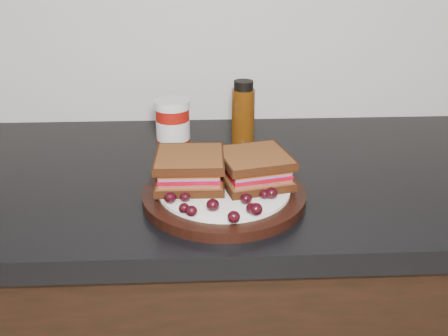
# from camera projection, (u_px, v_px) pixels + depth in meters

# --- Properties ---
(countertop) EXTENTS (3.98, 0.60, 0.04)m
(countertop) POSITION_uv_depth(u_px,v_px,m) (81.00, 181.00, 0.97)
(countertop) COLOR black
(countertop) RESTS_ON base_cabinets
(plate) EXTENTS (0.28, 0.28, 0.02)m
(plate) POSITION_uv_depth(u_px,v_px,m) (224.00, 195.00, 0.86)
(plate) COLOR black
(plate) RESTS_ON countertop
(sandwich_left) EXTENTS (0.12, 0.12, 0.05)m
(sandwich_left) POSITION_uv_depth(u_px,v_px,m) (190.00, 169.00, 0.85)
(sandwich_left) COLOR brown
(sandwich_left) RESTS_ON plate
(sandwich_right) EXTENTS (0.14, 0.14, 0.05)m
(sandwich_right) POSITION_uv_depth(u_px,v_px,m) (254.00, 168.00, 0.86)
(sandwich_right) COLOR brown
(sandwich_right) RESTS_ON plate
(grape_0) EXTENTS (0.02, 0.02, 0.02)m
(grape_0) POSITION_uv_depth(u_px,v_px,m) (170.00, 197.00, 0.80)
(grape_0) COLOR black
(grape_0) RESTS_ON plate
(grape_1) EXTENTS (0.02, 0.02, 0.02)m
(grape_1) POSITION_uv_depth(u_px,v_px,m) (185.00, 197.00, 0.80)
(grape_1) COLOR black
(grape_1) RESTS_ON plate
(grape_2) EXTENTS (0.02, 0.02, 0.02)m
(grape_2) POSITION_uv_depth(u_px,v_px,m) (184.00, 208.00, 0.77)
(grape_2) COLOR black
(grape_2) RESTS_ON plate
(grape_3) EXTENTS (0.02, 0.02, 0.02)m
(grape_3) POSITION_uv_depth(u_px,v_px,m) (192.00, 211.00, 0.76)
(grape_3) COLOR black
(grape_3) RESTS_ON plate
(grape_4) EXTENTS (0.02, 0.02, 0.02)m
(grape_4) POSITION_uv_depth(u_px,v_px,m) (213.00, 205.00, 0.77)
(grape_4) COLOR black
(grape_4) RESTS_ON plate
(grape_5) EXTENTS (0.02, 0.02, 0.01)m
(grape_5) POSITION_uv_depth(u_px,v_px,m) (214.00, 206.00, 0.78)
(grape_5) COLOR black
(grape_5) RESTS_ON plate
(grape_6) EXTENTS (0.02, 0.02, 0.02)m
(grape_6) POSITION_uv_depth(u_px,v_px,m) (234.00, 217.00, 0.74)
(grape_6) COLOR black
(grape_6) RESTS_ON plate
(grape_7) EXTENTS (0.02, 0.02, 0.02)m
(grape_7) POSITION_uv_depth(u_px,v_px,m) (256.00, 209.00, 0.76)
(grape_7) COLOR black
(grape_7) RESTS_ON plate
(grape_8) EXTENTS (0.02, 0.02, 0.02)m
(grape_8) POSITION_uv_depth(u_px,v_px,m) (251.00, 208.00, 0.77)
(grape_8) COLOR black
(grape_8) RESTS_ON plate
(grape_9) EXTENTS (0.02, 0.02, 0.02)m
(grape_9) POSITION_uv_depth(u_px,v_px,m) (246.00, 199.00, 0.80)
(grape_9) COLOR black
(grape_9) RESTS_ON plate
(grape_10) EXTENTS (0.02, 0.02, 0.02)m
(grape_10) POSITION_uv_depth(u_px,v_px,m) (271.00, 193.00, 0.81)
(grape_10) COLOR black
(grape_10) RESTS_ON plate
(grape_11) EXTENTS (0.02, 0.02, 0.02)m
(grape_11) POSITION_uv_depth(u_px,v_px,m) (265.00, 194.00, 0.81)
(grape_11) COLOR black
(grape_11) RESTS_ON plate
(grape_12) EXTENTS (0.02, 0.02, 0.02)m
(grape_12) POSITION_uv_depth(u_px,v_px,m) (275.00, 186.00, 0.84)
(grape_12) COLOR black
(grape_12) RESTS_ON plate
(grape_13) EXTENTS (0.02, 0.02, 0.02)m
(grape_13) POSITION_uv_depth(u_px,v_px,m) (283.00, 179.00, 0.86)
(grape_13) COLOR black
(grape_13) RESTS_ON plate
(grape_14) EXTENTS (0.02, 0.02, 0.01)m
(grape_14) POSITION_uv_depth(u_px,v_px,m) (263.00, 176.00, 0.87)
(grape_14) COLOR black
(grape_14) RESTS_ON plate
(grape_15) EXTENTS (0.02, 0.02, 0.02)m
(grape_15) POSITION_uv_depth(u_px,v_px,m) (255.00, 178.00, 0.86)
(grape_15) COLOR black
(grape_15) RESTS_ON plate
(grape_16) EXTENTS (0.02, 0.02, 0.01)m
(grape_16) POSITION_uv_depth(u_px,v_px,m) (196.00, 171.00, 0.89)
(grape_16) COLOR black
(grape_16) RESTS_ON plate
(grape_17) EXTENTS (0.02, 0.02, 0.02)m
(grape_17) POSITION_uv_depth(u_px,v_px,m) (196.00, 174.00, 0.88)
(grape_17) COLOR black
(grape_17) RESTS_ON plate
(grape_18) EXTENTS (0.02, 0.02, 0.02)m
(grape_18) POSITION_uv_depth(u_px,v_px,m) (183.00, 176.00, 0.87)
(grape_18) COLOR black
(grape_18) RESTS_ON plate
(grape_19) EXTENTS (0.02, 0.02, 0.02)m
(grape_19) POSITION_uv_depth(u_px,v_px,m) (177.00, 177.00, 0.87)
(grape_19) COLOR black
(grape_19) RESTS_ON plate
(grape_20) EXTENTS (0.02, 0.02, 0.02)m
(grape_20) POSITION_uv_depth(u_px,v_px,m) (193.00, 188.00, 0.83)
(grape_20) COLOR black
(grape_20) RESTS_ON plate
(grape_21) EXTENTS (0.02, 0.02, 0.02)m
(grape_21) POSITION_uv_depth(u_px,v_px,m) (187.00, 188.00, 0.83)
(grape_21) COLOR black
(grape_21) RESTS_ON plate
(grape_22) EXTENTS (0.02, 0.02, 0.01)m
(grape_22) POSITION_uv_depth(u_px,v_px,m) (195.00, 179.00, 0.86)
(grape_22) COLOR black
(grape_22) RESTS_ON plate
(grape_23) EXTENTS (0.02, 0.02, 0.02)m
(grape_23) POSITION_uv_depth(u_px,v_px,m) (174.00, 177.00, 0.87)
(grape_23) COLOR black
(grape_23) RESTS_ON plate
(grape_24) EXTENTS (0.02, 0.02, 0.02)m
(grape_24) POSITION_uv_depth(u_px,v_px,m) (182.00, 179.00, 0.86)
(grape_24) COLOR black
(grape_24) RESTS_ON plate
(condiment_jar) EXTENTS (0.09, 0.09, 0.11)m
(condiment_jar) POSITION_uv_depth(u_px,v_px,m) (173.00, 125.00, 1.05)
(condiment_jar) COLOR #96110A
(condiment_jar) RESTS_ON countertop
(oil_bottle) EXTENTS (0.06, 0.06, 0.14)m
(oil_bottle) POSITION_uv_depth(u_px,v_px,m) (243.00, 112.00, 1.08)
(oil_bottle) COLOR #4E2707
(oil_bottle) RESTS_ON countertop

